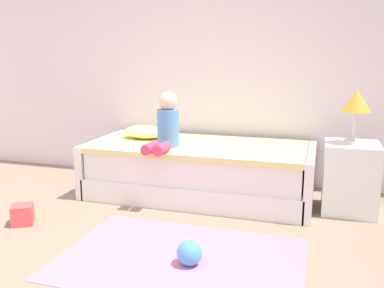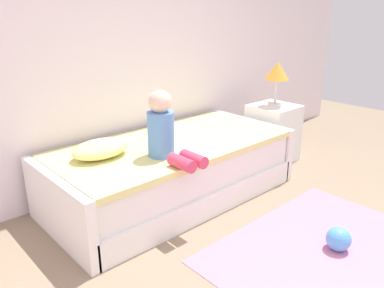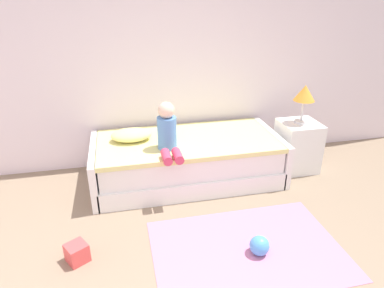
% 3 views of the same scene
% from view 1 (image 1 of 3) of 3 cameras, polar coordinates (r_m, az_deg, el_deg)
% --- Properties ---
extents(wall_rear, '(7.20, 0.10, 2.90)m').
position_cam_1_polar(wall_rear, '(4.53, 0.60, 13.57)').
color(wall_rear, white).
rests_on(wall_rear, ground).
extents(bed, '(2.11, 1.00, 0.50)m').
position_cam_1_polar(bed, '(4.04, 1.05, -3.51)').
color(bed, white).
rests_on(bed, ground).
extents(nightstand, '(0.44, 0.44, 0.60)m').
position_cam_1_polar(nightstand, '(3.84, 20.63, -4.28)').
color(nightstand, white).
rests_on(nightstand, ground).
extents(table_lamp, '(0.24, 0.24, 0.45)m').
position_cam_1_polar(table_lamp, '(3.72, 21.35, 5.17)').
color(table_lamp, silver).
rests_on(table_lamp, nightstand).
extents(child_figure, '(0.20, 0.51, 0.50)m').
position_cam_1_polar(child_figure, '(3.80, -3.50, 2.58)').
color(child_figure, '#598CD1').
rests_on(child_figure, bed).
extents(pillow, '(0.44, 0.30, 0.13)m').
position_cam_1_polar(pillow, '(4.26, -6.42, 1.64)').
color(pillow, '#F2E58C').
rests_on(pillow, bed).
extents(toy_ball, '(0.17, 0.17, 0.17)m').
position_cam_1_polar(toy_ball, '(2.78, -0.36, -14.52)').
color(toy_ball, '#4C99E5').
rests_on(toy_ball, ground).
extents(area_rug, '(1.60, 1.10, 0.01)m').
position_cam_1_polar(area_rug, '(2.90, -1.47, -15.18)').
color(area_rug, pink).
rests_on(area_rug, ground).
extents(toy_block, '(0.22, 0.22, 0.16)m').
position_cam_1_polar(toy_block, '(3.66, -21.98, -8.85)').
color(toy_block, '#E54C4C').
rests_on(toy_block, ground).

